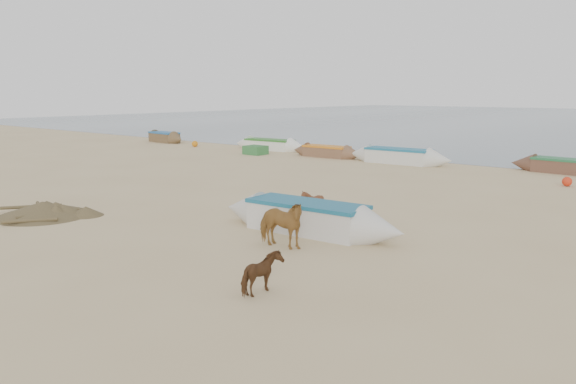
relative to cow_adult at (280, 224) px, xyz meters
The scene contains 8 objects.
ground 2.43m from the cow_adult, 143.30° to the right, with size 140.00×140.00×0.00m, color tan.
cow_adult is the anchor object (origin of this frame).
calf_front 4.33m from the cow_adult, 115.22° to the left, with size 0.73×0.82×0.90m, color #5A311C.
calf_right 3.65m from the cow_adult, 55.34° to the right, with size 0.89×0.76×0.89m, color #52321A.
near_canoe 1.92m from the cow_adult, 104.79° to the left, with size 6.44×1.30×0.96m, color beige, non-canonical shape.
debris_pile 9.30m from the cow_adult, 166.27° to the right, with size 3.24×3.24×0.51m, color brown.
waterline_canoes 18.86m from the cow_adult, 93.56° to the left, with size 58.70×4.17×0.96m.
beach_clutter 18.06m from the cow_adult, 83.06° to the left, with size 44.29×4.72×0.64m.
Camera 1 is at (11.68, -10.11, 4.31)m, focal length 35.00 mm.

